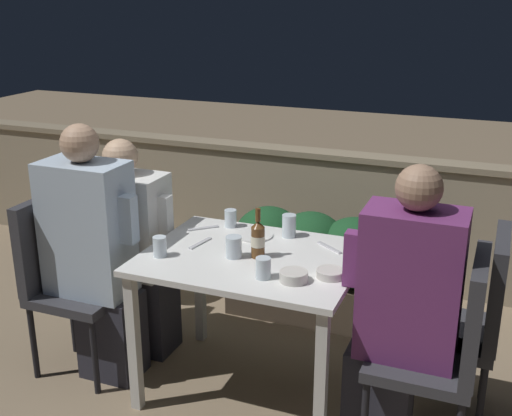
{
  "coord_description": "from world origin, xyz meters",
  "views": [
    {
      "loc": [
        1.07,
        -2.63,
        1.96
      ],
      "look_at": [
        0.0,
        0.06,
        0.97
      ],
      "focal_mm": 45.0,
      "sensor_mm": 36.0,
      "label": 1
    }
  ],
  "objects_px": {
    "person_purple_stripe": "(401,312)",
    "chair_right_far": "(472,312)",
    "beer_bottle": "(258,239)",
    "chair_left_near": "(64,268)",
    "chair_right_near": "(448,341)",
    "chair_left_far": "(101,249)",
    "person_white_polo": "(132,248)",
    "person_blue_shirt": "(95,254)",
    "potted_plant": "(132,231)"
  },
  "relations": [
    {
      "from": "chair_left_far",
      "to": "beer_bottle",
      "type": "xyz_separation_m",
      "value": [
        1.02,
        -0.17,
        0.28
      ]
    },
    {
      "from": "person_purple_stripe",
      "to": "potted_plant",
      "type": "distance_m",
      "value": 2.01
    },
    {
      "from": "chair_left_near",
      "to": "chair_right_near",
      "type": "xyz_separation_m",
      "value": [
        1.96,
        -0.01,
        0.0
      ]
    },
    {
      "from": "person_white_polo",
      "to": "potted_plant",
      "type": "distance_m",
      "value": 0.6
    },
    {
      "from": "person_white_polo",
      "to": "person_blue_shirt",
      "type": "bearing_deg",
      "value": -96.68
    },
    {
      "from": "person_white_polo",
      "to": "beer_bottle",
      "type": "distance_m",
      "value": 0.86
    },
    {
      "from": "person_blue_shirt",
      "to": "chair_left_far",
      "type": "xyz_separation_m",
      "value": [
        -0.17,
        0.29,
        -0.11
      ]
    },
    {
      "from": "chair_left_near",
      "to": "potted_plant",
      "type": "height_order",
      "value": "chair_left_near"
    },
    {
      "from": "chair_right_near",
      "to": "beer_bottle",
      "type": "xyz_separation_m",
      "value": [
        -0.91,
        0.13,
        0.28
      ]
    },
    {
      "from": "chair_right_far",
      "to": "person_blue_shirt",
      "type": "bearing_deg",
      "value": -170.92
    },
    {
      "from": "chair_left_near",
      "to": "person_purple_stripe",
      "type": "distance_m",
      "value": 1.76
    },
    {
      "from": "potted_plant",
      "to": "person_purple_stripe",
      "type": "bearing_deg",
      "value": -23.17
    },
    {
      "from": "chair_left_far",
      "to": "person_white_polo",
      "type": "xyz_separation_m",
      "value": [
        0.21,
        0.0,
        0.04
      ]
    },
    {
      "from": "chair_left_far",
      "to": "person_white_polo",
      "type": "height_order",
      "value": "person_white_polo"
    },
    {
      "from": "person_white_polo",
      "to": "chair_right_far",
      "type": "bearing_deg",
      "value": 0.04
    },
    {
      "from": "chair_left_near",
      "to": "chair_right_near",
      "type": "height_order",
      "value": "same"
    },
    {
      "from": "chair_left_near",
      "to": "person_white_polo",
      "type": "distance_m",
      "value": 0.38
    },
    {
      "from": "chair_right_near",
      "to": "beer_bottle",
      "type": "relative_size",
      "value": 3.88
    },
    {
      "from": "person_blue_shirt",
      "to": "beer_bottle",
      "type": "height_order",
      "value": "person_blue_shirt"
    },
    {
      "from": "chair_left_far",
      "to": "person_white_polo",
      "type": "relative_size",
      "value": 0.78
    },
    {
      "from": "potted_plant",
      "to": "chair_right_far",
      "type": "bearing_deg",
      "value": -12.96
    },
    {
      "from": "chair_right_near",
      "to": "potted_plant",
      "type": "distance_m",
      "value": 2.19
    },
    {
      "from": "chair_left_near",
      "to": "person_blue_shirt",
      "type": "bearing_deg",
      "value": 0.0
    },
    {
      "from": "chair_left_near",
      "to": "person_white_polo",
      "type": "relative_size",
      "value": 0.78
    },
    {
      "from": "chair_left_near",
      "to": "chair_right_near",
      "type": "distance_m",
      "value": 1.96
    },
    {
      "from": "person_purple_stripe",
      "to": "chair_right_far",
      "type": "distance_m",
      "value": 0.42
    },
    {
      "from": "beer_bottle",
      "to": "potted_plant",
      "type": "height_order",
      "value": "beer_bottle"
    },
    {
      "from": "chair_left_near",
      "to": "person_purple_stripe",
      "type": "bearing_deg",
      "value": -0.25
    },
    {
      "from": "chair_right_far",
      "to": "beer_bottle",
      "type": "distance_m",
      "value": 1.03
    },
    {
      "from": "chair_right_far",
      "to": "beer_bottle",
      "type": "xyz_separation_m",
      "value": [
        -0.98,
        -0.17,
        0.28
      ]
    },
    {
      "from": "chair_left_near",
      "to": "beer_bottle",
      "type": "xyz_separation_m",
      "value": [
        1.05,
        0.12,
        0.28
      ]
    },
    {
      "from": "chair_left_near",
      "to": "chair_left_far",
      "type": "bearing_deg",
      "value": 84.17
    },
    {
      "from": "person_purple_stripe",
      "to": "potted_plant",
      "type": "xyz_separation_m",
      "value": [
        -1.84,
        0.79,
        -0.17
      ]
    },
    {
      "from": "chair_right_far",
      "to": "potted_plant",
      "type": "xyz_separation_m",
      "value": [
        -2.11,
        0.49,
        -0.08
      ]
    },
    {
      "from": "person_white_polo",
      "to": "person_purple_stripe",
      "type": "distance_m",
      "value": 1.55
    },
    {
      "from": "person_white_polo",
      "to": "chair_left_far",
      "type": "bearing_deg",
      "value": 180.0
    },
    {
      "from": "person_purple_stripe",
      "to": "chair_right_far",
      "type": "xyz_separation_m",
      "value": [
        0.28,
        0.3,
        -0.09
      ]
    },
    {
      "from": "chair_left_near",
      "to": "chair_left_far",
      "type": "xyz_separation_m",
      "value": [
        0.03,
        0.29,
        0.0
      ]
    },
    {
      "from": "chair_left_near",
      "to": "chair_right_far",
      "type": "bearing_deg",
      "value": 8.19
    },
    {
      "from": "person_purple_stripe",
      "to": "potted_plant",
      "type": "relative_size",
      "value": 1.65
    },
    {
      "from": "person_blue_shirt",
      "to": "potted_plant",
      "type": "distance_m",
      "value": 0.85
    },
    {
      "from": "beer_bottle",
      "to": "chair_left_far",
      "type": "bearing_deg",
      "value": 170.76
    },
    {
      "from": "chair_left_near",
      "to": "potted_plant",
      "type": "relative_size",
      "value": 1.2
    },
    {
      "from": "chair_left_near",
      "to": "beer_bottle",
      "type": "height_order",
      "value": "beer_bottle"
    },
    {
      "from": "chair_left_far",
      "to": "beer_bottle",
      "type": "relative_size",
      "value": 3.88
    },
    {
      "from": "chair_right_near",
      "to": "chair_right_far",
      "type": "bearing_deg",
      "value": 76.7
    },
    {
      "from": "person_blue_shirt",
      "to": "chair_right_near",
      "type": "distance_m",
      "value": 1.76
    },
    {
      "from": "chair_left_near",
      "to": "potted_plant",
      "type": "bearing_deg",
      "value": 95.93
    },
    {
      "from": "chair_left_far",
      "to": "chair_right_far",
      "type": "bearing_deg",
      "value": 0.04
    },
    {
      "from": "person_blue_shirt",
      "to": "person_purple_stripe",
      "type": "distance_m",
      "value": 1.55
    }
  ]
}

